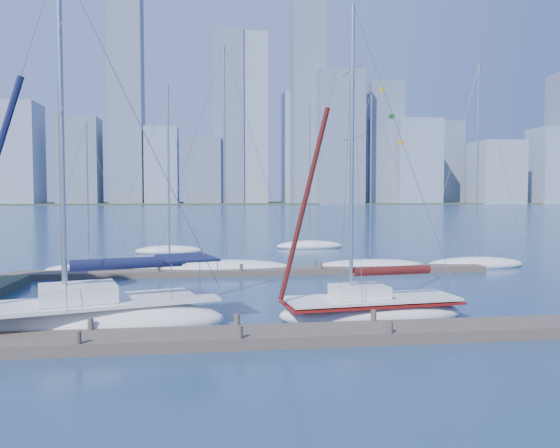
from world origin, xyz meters
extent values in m
plane|color=navy|center=(0.00, 0.00, 0.00)|extent=(700.00, 700.00, 0.00)
cube|color=#433931|center=(0.00, 0.00, 0.20)|extent=(26.00, 2.00, 0.40)
cube|color=#433931|center=(2.00, 16.00, 0.18)|extent=(30.00, 1.80, 0.36)
cube|color=#38472D|center=(0.00, 320.00, 0.00)|extent=(800.00, 100.00, 1.50)
ellipsoid|color=white|center=(-5.10, 2.51, 0.28)|extent=(9.92, 5.64, 1.65)
cube|color=white|center=(-5.10, 2.51, 1.05)|extent=(9.18, 5.21, 0.13)
cube|color=white|center=(-5.73, 2.32, 1.43)|extent=(3.11, 2.68, 0.61)
cylinder|color=silver|center=(-6.16, 2.20, 7.25)|extent=(0.20, 0.20, 12.30)
cylinder|color=silver|center=(-4.01, 2.83, 2.32)|extent=(4.31, 1.37, 0.11)
cylinder|color=#0F1334|center=(-4.01, 2.83, 2.43)|extent=(4.06, 1.59, 0.44)
cube|color=#0F1334|center=(-1.85, 3.47, 2.54)|extent=(2.65, 3.08, 0.09)
ellipsoid|color=white|center=(5.52, 2.89, 0.22)|extent=(7.77, 3.30, 1.32)
cube|color=white|center=(5.52, 2.89, 0.84)|extent=(7.19, 3.04, 0.11)
cube|color=white|center=(5.00, 2.83, 1.15)|extent=(2.28, 1.83, 0.48)
cylinder|color=silver|center=(4.64, 2.79, 6.66)|extent=(0.16, 0.16, 11.55)
cylinder|color=silver|center=(6.42, 2.99, 1.85)|extent=(3.56, 0.49, 0.09)
cylinder|color=#44110E|center=(6.42, 2.99, 1.94)|extent=(3.30, 0.72, 0.35)
cube|color=maroon|center=(5.52, 2.89, 0.69)|extent=(7.36, 3.16, 0.09)
ellipsoid|color=white|center=(-8.62, 17.90, 0.17)|extent=(5.91, 3.51, 0.94)
cylinder|color=silver|center=(-8.62, 17.90, 5.28)|extent=(0.10, 0.10, 8.85)
ellipsoid|color=white|center=(-3.54, 18.15, 0.21)|extent=(8.61, 4.63, 1.18)
cylinder|color=silver|center=(-3.54, 18.15, 6.64)|extent=(0.13, 0.13, 11.13)
ellipsoid|color=white|center=(0.06, 17.04, 0.22)|extent=(9.15, 4.12, 1.21)
cylinder|color=silver|center=(0.06, 17.04, 7.80)|extent=(0.13, 0.13, 13.41)
ellipsoid|color=white|center=(9.78, 17.11, 0.19)|extent=(7.89, 2.34, 1.04)
cylinder|color=silver|center=(9.78, 17.11, 6.34)|extent=(0.11, 0.11, 10.79)
ellipsoid|color=white|center=(17.42, 17.36, 0.19)|extent=(7.10, 2.70, 1.07)
cylinder|color=silver|center=(17.42, 17.36, 7.47)|extent=(0.12, 0.12, 13.01)
ellipsoid|color=white|center=(-4.41, 29.66, 0.18)|extent=(6.04, 4.15, 0.98)
cylinder|color=silver|center=(-4.41, 29.66, 6.77)|extent=(0.11, 0.11, 11.75)
ellipsoid|color=white|center=(8.50, 32.46, 0.19)|extent=(6.40, 2.60, 1.07)
cylinder|color=silver|center=(8.50, 32.46, 7.22)|extent=(0.12, 0.12, 12.49)
cube|color=gray|center=(-96.77, 283.96, 26.64)|extent=(15.50, 23.42, 53.28)
cube|color=slate|center=(-69.73, 287.50, 23.25)|extent=(21.39, 17.63, 46.51)
cube|color=#90A0AD|center=(-47.55, 309.43, 19.89)|extent=(15.68, 17.61, 39.77)
cube|color=gray|center=(-25.94, 284.92, 20.79)|extent=(17.28, 19.81, 41.57)
cube|color=slate|center=(-4.22, 286.68, 18.29)|extent=(19.94, 16.86, 36.58)
cube|color=#90A0AD|center=(21.35, 289.48, 47.39)|extent=(20.80, 14.99, 94.78)
cube|color=gray|center=(51.90, 304.67, 32.77)|extent=(17.32, 17.46, 65.54)
cube|color=slate|center=(70.99, 278.50, 36.57)|extent=(24.93, 18.95, 73.14)
cube|color=#90A0AD|center=(91.42, 294.72, 24.42)|extent=(14.62, 17.11, 48.85)
cube|color=gray|center=(115.77, 279.60, 23.91)|extent=(25.29, 18.80, 47.82)
cube|color=slate|center=(147.05, 309.52, 25.39)|extent=(17.54, 17.52, 50.78)
cube|color=#90A0AD|center=(164.09, 278.94, 18.02)|extent=(24.78, 23.94, 36.03)
cube|color=gray|center=(194.50, 279.05, 22.13)|extent=(13.32, 21.38, 44.26)
cube|color=slate|center=(-45.00, 290.00, 58.49)|extent=(17.57, 18.00, 116.98)
cube|color=slate|center=(10.00, 290.00, 47.81)|extent=(16.63, 18.00, 95.62)
cube|color=slate|center=(55.00, 290.00, 57.23)|extent=(18.13, 18.00, 114.46)
cube|color=slate|center=(100.00, 290.00, 34.86)|extent=(19.68, 18.00, 69.72)
camera|label=1|loc=(-0.97, -18.23, 4.99)|focal=35.00mm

